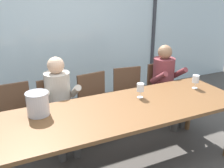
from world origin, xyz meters
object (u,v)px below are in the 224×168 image
Objects in this scene: wine_glass_by_left_taster at (196,79)px; chair_near_curtain at (16,114)px; ice_bucket_primary at (38,103)px; chair_right_of_center at (129,93)px; person_maroon_top at (166,80)px; chair_center at (95,100)px; dining_table at (126,113)px; chair_near_window_right at (162,87)px; wine_glass_near_bucket at (140,88)px; person_beige_jumper at (60,98)px; chair_left_of_center at (57,107)px.

chair_near_curtain is at bearing 160.40° from wine_glass_by_left_taster.
ice_bucket_primary reaches higher than chair_near_curtain.
wine_glass_by_left_taster reaches higher than chair_right_of_center.
wine_glass_by_left_taster is at bearing -96.97° from person_maroon_top.
chair_center is 1.13m from person_maroon_top.
wine_glass_by_left_taster is at bearing 6.63° from dining_table.
dining_table is 3.08× the size of chair_near_curtain.
ice_bucket_primary is at bearing -170.90° from person_maroon_top.
chair_right_of_center and chair_near_window_right have the same top height.
wine_glass_near_bucket is (1.34, -0.71, 0.38)m from chair_near_curtain.
person_beige_jumper is at bearing 159.20° from wine_glass_by_left_taster.
chair_right_of_center is at bearing 179.86° from chair_near_window_right.
chair_left_of_center is at bearing 62.75° from ice_bucket_primary.
chair_center is at bearing -168.96° from chair_right_of_center.
chair_near_curtain is 5.01× the size of wine_glass_near_bucket.
wine_glass_near_bucket is (1.15, -0.06, -0.01)m from ice_bucket_primary.
chair_center is (1.04, -0.04, 0.00)m from chair_near_curtain.
chair_center is at bearing -7.12° from chair_left_of_center.
chair_near_window_right is 0.84m from wine_glass_by_left_taster.
ice_bucket_primary reaches higher than wine_glass_near_bucket.
chair_right_of_center is 0.84m from wine_glass_near_bucket.
ice_bucket_primary is at bearing 165.18° from dining_table.
person_beige_jumper reaches higher than wine_glass_near_bucket.
wine_glass_near_bucket is (-0.79, 0.05, 0.00)m from wine_glass_by_left_taster.
person_beige_jumper reaches higher than chair_right_of_center.
person_maroon_top is at bearing 14.38° from ice_bucket_primary.
chair_right_of_center is at bearing 70.48° from wine_glass_near_bucket.
chair_near_curtain is 2.18m from chair_near_window_right.
chair_center and chair_right_of_center have the same top height.
chair_near_window_right is 3.60× the size of ice_bucket_primary.
chair_near_window_right is (2.18, -0.01, 0.00)m from chair_near_curtain.
wine_glass_near_bucket is (0.28, 0.17, 0.19)m from dining_table.
chair_near_curtain and chair_near_window_right have the same top height.
wine_glass_by_left_taster is at bearing -30.41° from chair_left_of_center.
wine_glass_by_left_taster reaches higher than chair_near_window_right.
dining_table is at bearing -53.55° from person_beige_jumper.
chair_near_curtain is 1.00× the size of chair_left_of_center.
wine_glass_by_left_taster is (1.06, 0.12, 0.19)m from dining_table.
chair_right_of_center is 0.59m from chair_near_window_right.
ice_bucket_primary reaches higher than chair_near_window_right.
wine_glass_near_bucket is at bearing -139.51° from chair_near_window_right.
chair_center is at bearing -178.24° from chair_near_window_right.
ice_bucket_primary is (-0.32, -0.62, 0.38)m from chair_left_of_center.
wine_glass_by_left_taster is (-0.02, -0.61, 0.20)m from person_maroon_top.
wine_glass_near_bucket reaches higher than chair_left_of_center.
chair_near_window_right is 0.73× the size of person_beige_jumper.
chair_near_curtain is at bearing 170.82° from chair_left_of_center.
person_maroon_top reaches higher than ice_bucket_primary.
chair_left_of_center is 1.00× the size of chair_right_of_center.
chair_left_of_center and chair_right_of_center have the same top height.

